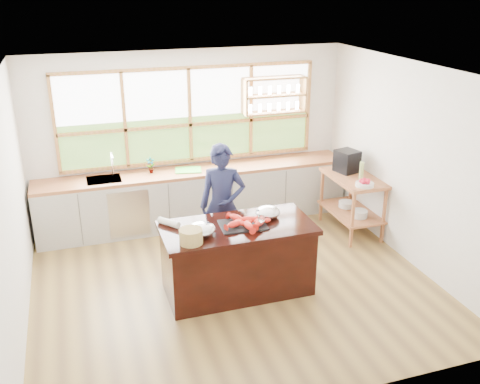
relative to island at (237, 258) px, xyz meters
name	(u,v)px	position (x,y,z in m)	size (l,w,h in m)	color
ground_plane	(233,282)	(0.00, 0.20, -0.45)	(5.00, 5.00, 0.00)	olive
room_shell	(222,142)	(0.02, 0.71, 1.30)	(5.02, 4.52, 2.71)	silver
back_counter	(195,196)	(-0.02, 2.14, 0.00)	(4.90, 0.63, 0.90)	#B3B1A9
right_shelf_unit	(353,195)	(2.19, 1.09, 0.15)	(0.62, 1.10, 0.90)	#AB5B38
island	(237,258)	(0.00, 0.00, 0.00)	(1.85, 0.90, 0.90)	black
cook	(223,205)	(0.04, 0.77, 0.39)	(0.62, 0.40, 1.69)	#171A37
potted_plant	(151,165)	(-0.69, 2.20, 0.57)	(0.13, 0.09, 0.25)	slate
cutting_board	(188,170)	(-0.12, 2.14, 0.45)	(0.40, 0.30, 0.01)	green
espresso_machine	(347,161)	(2.19, 1.34, 0.62)	(0.30, 0.32, 0.34)	black
wine_bottle	(362,171)	(2.24, 0.98, 0.58)	(0.07, 0.07, 0.26)	#8FA756
fruit_bowl	(365,183)	(2.14, 0.70, 0.49)	(0.26, 0.26, 0.11)	silver
slate_board	(243,225)	(0.06, -0.02, 0.45)	(0.55, 0.40, 0.02)	black
lobster_pile	(245,222)	(0.09, -0.05, 0.50)	(0.52, 0.48, 0.08)	red
mixing_bowl_left	(202,230)	(-0.47, -0.11, 0.52)	(0.33, 0.33, 0.16)	silver
mixing_bowl_right	(268,212)	(0.44, 0.12, 0.51)	(0.31, 0.31, 0.15)	silver
wine_glass	(261,219)	(0.21, -0.24, 0.61)	(0.08, 0.08, 0.22)	silver
wicker_basket	(191,236)	(-0.63, -0.27, 0.53)	(0.27, 0.27, 0.17)	olive
parchment_roll	(169,223)	(-0.78, 0.26, 0.49)	(0.08, 0.08, 0.30)	silver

